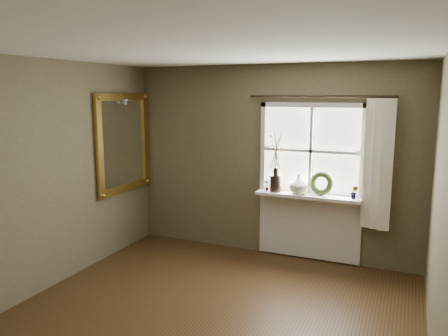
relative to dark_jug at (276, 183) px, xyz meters
name	(u,v)px	position (x,y,z in m)	size (l,w,h in m)	color
floor	(197,331)	(-0.11, -2.12, -1.03)	(4.50, 4.50, 0.00)	#3A2512
ceiling	(194,48)	(-0.11, -2.12, 1.57)	(4.50, 4.50, 0.00)	silver
wall_back	(272,161)	(-0.11, 0.18, 0.27)	(4.00, 0.10, 2.60)	brown
wall_left	(26,180)	(-2.16, -2.12, 0.27)	(0.10, 4.50, 2.60)	brown
window_frame	(311,151)	(0.44, 0.11, 0.45)	(1.36, 0.06, 1.24)	silver
window_sill	(308,196)	(0.44, 0.00, -0.13)	(1.36, 0.26, 0.04)	silver
window_apron	(309,226)	(0.44, 0.11, -0.57)	(1.36, 0.04, 0.88)	silver
dark_jug	(276,183)	(0.00, 0.00, 0.00)	(0.15, 0.15, 0.22)	black
cream_vase	(299,184)	(0.31, 0.00, 0.02)	(0.25, 0.25, 0.26)	silver
wreath	(321,186)	(0.60, 0.04, 0.01)	(0.31, 0.31, 0.08)	#33441E
potted_plant_left	(267,185)	(-0.12, 0.00, -0.04)	(0.08, 0.05, 0.15)	#33441E
potted_plant_right	(354,192)	(1.02, 0.00, -0.03)	(0.09, 0.07, 0.17)	#33441E
curtain	(378,165)	(1.28, 0.01, 0.33)	(0.36, 0.12, 1.59)	silver
curtain_rod	(320,96)	(0.54, 0.05, 1.15)	(0.03, 0.03, 1.84)	black
gilt_mirror	(124,143)	(-2.08, -0.48, 0.50)	(0.10, 1.16, 1.38)	white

